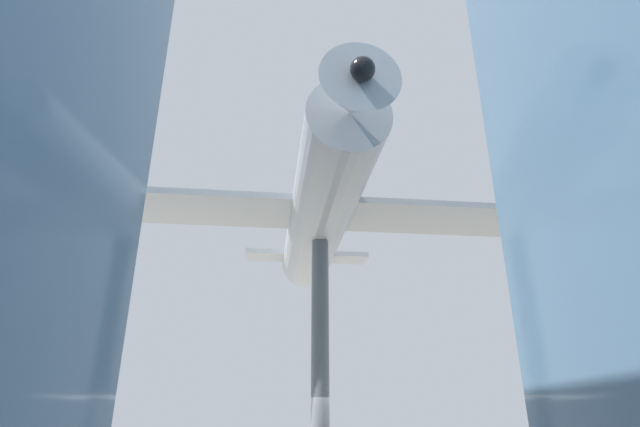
% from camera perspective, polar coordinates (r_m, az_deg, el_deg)
% --- Properties ---
extents(support_pylon_central, '(0.47, 0.47, 6.63)m').
position_cam_1_polar(support_pylon_central, '(13.38, -0.00, -16.79)').
color(support_pylon_central, slate).
rests_on(support_pylon_central, ground_plane).
extents(suspended_airplane, '(14.25, 11.84, 2.81)m').
position_cam_1_polar(suspended_airplane, '(14.21, 0.11, 0.41)').
color(suspended_airplane, '#B2B7BC').
rests_on(suspended_airplane, support_pylon_central).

